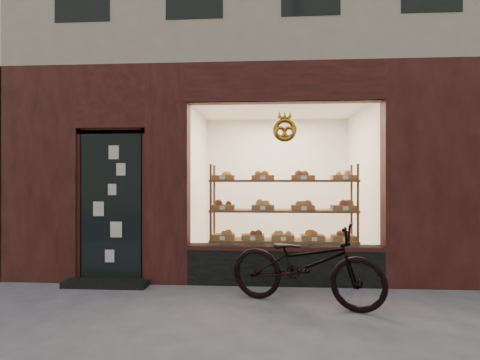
{
  "coord_description": "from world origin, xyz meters",
  "views": [
    {
      "loc": [
        0.16,
        -3.13,
        1.45
      ],
      "look_at": [
        -0.16,
        2.0,
        1.46
      ],
      "focal_mm": 28.0,
      "sensor_mm": 36.0,
      "label": 1
    }
  ],
  "objects": [
    {
      "name": "ground",
      "position": [
        0.0,
        0.0,
        0.0
      ],
      "size": [
        90.0,
        90.0,
        0.0
      ],
      "primitive_type": "plane",
      "color": "#4E4D57"
    },
    {
      "name": "display_shelf",
      "position": [
        0.45,
        2.55,
        0.85
      ],
      "size": [
        2.2,
        0.45,
        1.7
      ],
      "color": "brown",
      "rests_on": "ground"
    },
    {
      "name": "bicycle",
      "position": [
        0.64,
        1.28,
        0.48
      ],
      "size": [
        1.93,
        1.24,
        0.96
      ],
      "primitive_type": "imported",
      "rotation": [
        0.0,
        0.0,
        1.21
      ],
      "color": "black",
      "rests_on": "ground"
    }
  ]
}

